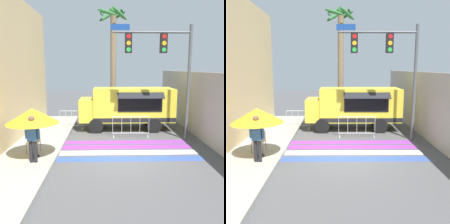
# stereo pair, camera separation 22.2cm
# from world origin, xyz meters

# --- Properties ---
(ground_plane) EXTENTS (60.00, 60.00, 0.00)m
(ground_plane) POSITION_xyz_m (0.00, 0.00, 0.00)
(ground_plane) COLOR #4C4C4F
(sidewalk_left) EXTENTS (4.40, 16.00, 0.17)m
(sidewalk_left) POSITION_xyz_m (-4.84, 0.00, 0.08)
(sidewalk_left) COLOR #99968E
(sidewalk_left) RESTS_ON ground_plane
(concrete_wall_right) EXTENTS (0.20, 16.00, 3.37)m
(concrete_wall_right) POSITION_xyz_m (4.17, 3.00, 1.69)
(concrete_wall_right) COLOR #A39E93
(concrete_wall_right) RESTS_ON ground_plane
(crosswalk_painted) EXTENTS (6.40, 2.84, 0.01)m
(crosswalk_painted) POSITION_xyz_m (0.00, 0.89, 0.00)
(crosswalk_painted) COLOR #334FB2
(crosswalk_painted) RESTS_ON ground_plane
(food_truck) EXTENTS (5.40, 2.53, 2.42)m
(food_truck) POSITION_xyz_m (0.51, 4.76, 1.41)
(food_truck) COLOR yellow
(food_truck) RESTS_ON ground_plane
(traffic_signal_pole) EXTENTS (3.90, 0.29, 5.61)m
(traffic_signal_pole) POSITION_xyz_m (2.10, 2.43, 4.04)
(traffic_signal_pole) COLOR #515456
(traffic_signal_pole) RESTS_ON ground_plane
(patio_umbrella) EXTENTS (1.96, 1.96, 1.92)m
(patio_umbrella) POSITION_xyz_m (-3.46, -0.38, 1.80)
(patio_umbrella) COLOR black
(patio_umbrella) RESTS_ON sidewalk_left
(folding_chair) EXTENTS (0.47, 0.47, 0.86)m
(folding_chair) POSITION_xyz_m (-3.66, 0.27, 0.68)
(folding_chair) COLOR #4C4C51
(folding_chair) RESTS_ON sidewalk_left
(vendor_person) EXTENTS (0.53, 0.23, 1.74)m
(vendor_person) POSITION_xyz_m (-3.35, -0.91, 1.16)
(vendor_person) COLOR black
(vendor_person) RESTS_ON sidewalk_left
(barricade_front) EXTENTS (1.93, 0.44, 1.11)m
(barricade_front) POSITION_xyz_m (0.62, 2.98, 0.55)
(barricade_front) COLOR #B7BABF
(barricade_front) RESTS_ON ground_plane
(barricade_side) EXTENTS (1.41, 0.44, 1.11)m
(barricade_side) POSITION_xyz_m (-2.70, 4.81, 0.53)
(barricade_side) COLOR #B7BABF
(barricade_side) RESTS_ON ground_plane
(palm_tree) EXTENTS (2.25, 2.36, 7.79)m
(palm_tree) POSITION_xyz_m (-0.13, 8.65, 4.97)
(palm_tree) COLOR #7A664C
(palm_tree) RESTS_ON ground_plane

